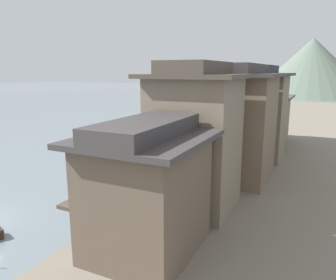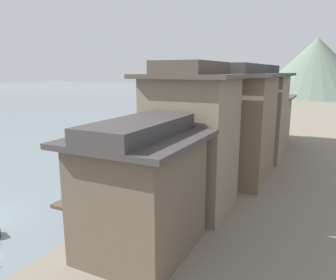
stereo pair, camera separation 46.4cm
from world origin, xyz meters
name	(u,v)px [view 1 (the left image)]	position (x,y,z in m)	size (l,w,h in m)	color
riverbank_right	(304,144)	(16.43, 30.00, 0.31)	(18.00, 110.00, 0.61)	slate
boat_moored_nearest	(229,118)	(2.18, 48.63, 0.21)	(5.44, 2.96, 0.67)	#232326
boat_moored_second	(165,128)	(-3.94, 33.72, 0.17)	(5.11, 4.04, 0.54)	#33281E
boat_moored_third	(113,197)	(5.35, 6.73, 0.23)	(1.82, 4.71, 0.69)	#232326
boat_moored_far	(230,131)	(6.04, 35.29, 0.17)	(1.78, 4.44, 0.52)	brown
house_waterfront_nearest	(146,188)	(11.14, 1.41, 3.62)	(5.51, 6.14, 6.14)	brown
house_waterfront_second	(194,138)	(11.30, 6.93, 4.93)	(5.84, 5.41, 8.74)	#7F705B
house_waterfront_tall	(233,123)	(11.83, 13.69, 4.91)	(6.90, 7.13, 8.74)	#75604C
house_waterfront_narrow	(252,112)	(11.90, 20.82, 4.91)	(7.04, 6.28, 8.74)	#7F705B
house_waterfront_far	(262,117)	(11.69, 27.79, 3.61)	(6.61, 7.25, 6.14)	#7F705B
mooring_post_dock_near	(116,209)	(7.78, 3.68, 1.03)	(0.20, 0.20, 0.84)	#473828
mooring_post_dock_mid	(183,166)	(7.78, 13.47, 0.99)	(0.20, 0.20, 0.76)	#473828
mooring_post_dock_far	(214,145)	(7.78, 22.02, 0.98)	(0.20, 0.20, 0.75)	#473828
hill_far_west	(311,67)	(13.08, 117.21, 10.18)	(42.22, 42.22, 20.37)	#5B6B5B
hill_far_centre	(251,78)	(-9.07, 122.76, 6.21)	(38.57, 38.57, 12.42)	#5B6B5B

